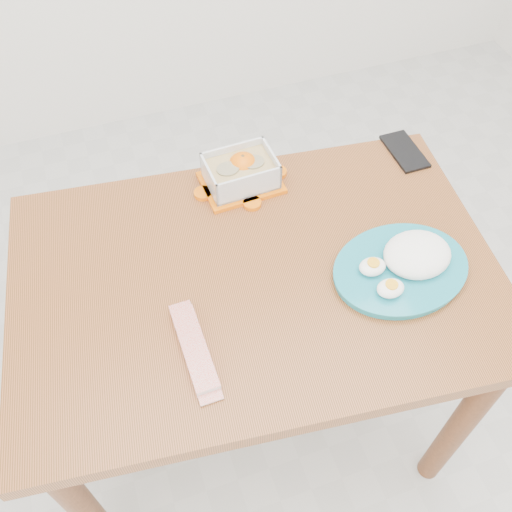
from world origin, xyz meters
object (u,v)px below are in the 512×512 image
object	(u,v)px
food_container	(241,173)
rice_plate	(406,263)
dining_table	(256,303)
orange_fruit	(243,168)
smartphone	(405,151)

from	to	relation	value
food_container	rice_plate	bearing A→B (deg)	-57.91
dining_table	orange_fruit	xyz separation A→B (m)	(0.06, 0.28, 0.16)
orange_fruit	smartphone	world-z (taller)	orange_fruit
dining_table	food_container	distance (m)	0.31
dining_table	food_container	world-z (taller)	food_container
orange_fruit	smartphone	distance (m)	0.42
dining_table	smartphone	size ratio (longest dim) A/B	7.75
rice_plate	food_container	bearing A→B (deg)	120.57
food_container	rice_plate	xyz separation A→B (m)	(0.25, -0.36, -0.01)
dining_table	rice_plate	size ratio (longest dim) A/B	3.54
smartphone	orange_fruit	bearing A→B (deg)	173.92
orange_fruit	dining_table	bearing A→B (deg)	-103.01
smartphone	dining_table	bearing A→B (deg)	-154.20
dining_table	orange_fruit	world-z (taller)	orange_fruit
dining_table	smartphone	xyz separation A→B (m)	(0.48, 0.23, 0.12)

